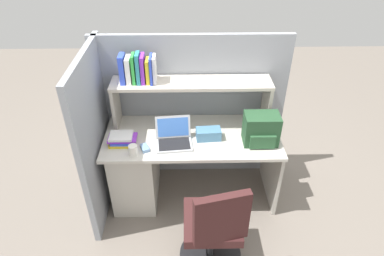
{
  "coord_description": "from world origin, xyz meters",
  "views": [
    {
      "loc": [
        -0.05,
        -2.49,
        2.55
      ],
      "look_at": [
        0.0,
        -0.05,
        0.85
      ],
      "focal_mm": 31.53,
      "sensor_mm": 36.0,
      "label": 1
    }
  ],
  "objects_px": {
    "laptop": "(174,138)",
    "office_chair": "(214,232)",
    "computer_mouse": "(145,148)",
    "paper_cup": "(133,150)",
    "tissue_box": "(208,134)",
    "backpack": "(261,130)"
  },
  "relations": [
    {
      "from": "laptop",
      "to": "office_chair",
      "type": "bearing_deg",
      "value": -65.94
    },
    {
      "from": "computer_mouse",
      "to": "paper_cup",
      "type": "distance_m",
      "value": 0.12
    },
    {
      "from": "tissue_box",
      "to": "office_chair",
      "type": "bearing_deg",
      "value": -93.32
    },
    {
      "from": "paper_cup",
      "to": "office_chair",
      "type": "height_order",
      "value": "office_chair"
    },
    {
      "from": "office_chair",
      "to": "paper_cup",
      "type": "bearing_deg",
      "value": -52.6
    },
    {
      "from": "paper_cup",
      "to": "office_chair",
      "type": "distance_m",
      "value": 0.93
    },
    {
      "from": "laptop",
      "to": "paper_cup",
      "type": "bearing_deg",
      "value": -153.93
    },
    {
      "from": "laptop",
      "to": "computer_mouse",
      "type": "bearing_deg",
      "value": -159.39
    },
    {
      "from": "backpack",
      "to": "computer_mouse",
      "type": "relative_size",
      "value": 2.88
    },
    {
      "from": "office_chair",
      "to": "tissue_box",
      "type": "bearing_deg",
      "value": -102.43
    },
    {
      "from": "paper_cup",
      "to": "laptop",
      "type": "bearing_deg",
      "value": 26.07
    },
    {
      "from": "backpack",
      "to": "computer_mouse",
      "type": "distance_m",
      "value": 1.02
    },
    {
      "from": "backpack",
      "to": "computer_mouse",
      "type": "height_order",
      "value": "backpack"
    },
    {
      "from": "backpack",
      "to": "tissue_box",
      "type": "distance_m",
      "value": 0.47
    },
    {
      "from": "backpack",
      "to": "office_chair",
      "type": "height_order",
      "value": "backpack"
    },
    {
      "from": "paper_cup",
      "to": "office_chair",
      "type": "xyz_separation_m",
      "value": [
        0.65,
        -0.54,
        -0.38
      ]
    },
    {
      "from": "paper_cup",
      "to": "backpack",
      "type": "bearing_deg",
      "value": 8.21
    },
    {
      "from": "computer_mouse",
      "to": "laptop",
      "type": "bearing_deg",
      "value": -1.56
    },
    {
      "from": "tissue_box",
      "to": "backpack",
      "type": "bearing_deg",
      "value": -11.49
    },
    {
      "from": "backpack",
      "to": "tissue_box",
      "type": "height_order",
      "value": "backpack"
    },
    {
      "from": "laptop",
      "to": "paper_cup",
      "type": "xyz_separation_m",
      "value": [
        -0.34,
        -0.17,
        -0.0
      ]
    },
    {
      "from": "computer_mouse",
      "to": "office_chair",
      "type": "height_order",
      "value": "office_chair"
    }
  ]
}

